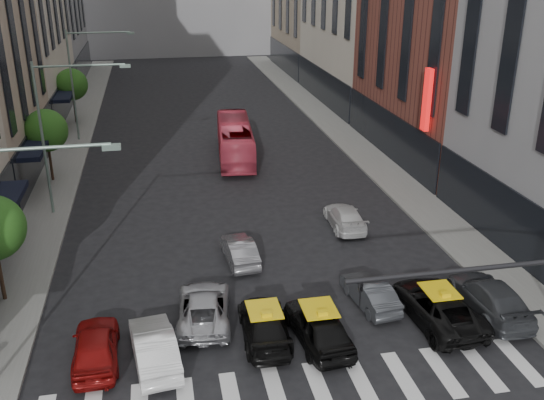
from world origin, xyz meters
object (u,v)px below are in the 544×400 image
streetlamp_far (83,70)px  taxi_center (318,325)px  car_red (96,346)px  car_white_front (154,346)px  taxi_left (264,324)px  streetlamp_mid (57,118)px  bus (235,140)px

streetlamp_far → taxi_center: bearing=-70.3°
car_red → car_white_front: (2.20, -0.48, -0.00)m
car_red → taxi_left: 6.61m
streetlamp_mid → bus: streetlamp_mid is taller
taxi_left → taxi_center: 2.19m
car_white_front → taxi_center: bearing=173.6°
streetlamp_mid → car_white_front: size_ratio=2.05×
taxi_left → taxi_center: bearing=164.9°
streetlamp_far → taxi_left: size_ratio=1.96×
streetlamp_far → taxi_left: (9.25, -31.06, -5.24)m
car_white_front → bus: 25.47m
bus → car_white_front: bearing=80.2°
taxi_left → bus: 23.96m
car_white_front → streetlamp_mid: bearing=-80.2°
streetlamp_mid → taxi_left: 18.43m
streetlamp_mid → taxi_left: (9.25, -15.06, -5.24)m
streetlamp_mid → streetlamp_far: same height
streetlamp_far → taxi_left: streetlamp_far is taller
car_white_front → taxi_left: car_white_front is taller
car_white_front → taxi_left: bearing=-177.6°
streetlamp_mid → taxi_center: streetlamp_mid is taller
streetlamp_mid → taxi_center: (11.34, -15.71, -5.14)m
streetlamp_far → taxi_left: bearing=-73.4°
streetlamp_mid → taxi_left: bearing=-58.4°
car_white_front → bus: (6.54, 24.60, 0.74)m
streetlamp_far → taxi_center: size_ratio=1.99×
streetlamp_far → bus: bearing=-32.3°
car_white_front → bus: size_ratio=0.42×
car_red → bus: bus is taller
car_white_front → taxi_center: taxi_center is taller
streetlamp_mid → taxi_center: size_ratio=1.99×
bus → streetlamp_mid: bearing=42.8°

